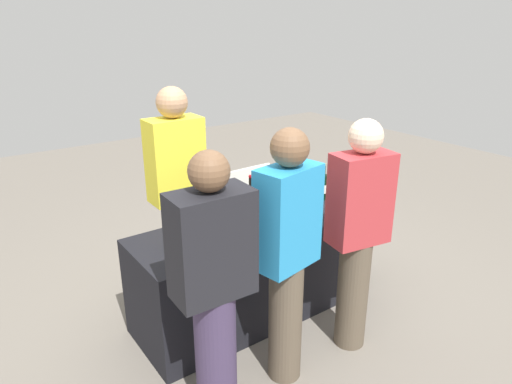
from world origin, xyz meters
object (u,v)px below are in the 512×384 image
wine_glass_1 (193,239)px  wine_glass_2 (242,223)px  wine_bottle_1 (251,201)px  wine_bottle_4 (323,187)px  server_pouring (177,190)px  wine_glass_0 (178,237)px  ice_bucket (191,230)px  guest_2 (358,230)px  wine_bottle_2 (279,199)px  menu_board (248,206)px  wine_bottle_0 (217,212)px  wine_bottle_3 (283,192)px  wine_glass_3 (312,203)px  guest_0 (213,284)px  guest_1 (287,252)px

wine_glass_1 → wine_glass_2: (0.38, 0.00, 0.01)m
wine_bottle_1 → wine_glass_2: 0.38m
wine_bottle_4 → server_pouring: server_pouring is taller
wine_bottle_1 → wine_glass_0: (-0.72, -0.21, -0.01)m
ice_bucket → guest_2: guest_2 is taller
wine_bottle_2 → menu_board: wine_bottle_2 is taller
wine_bottle_0 → wine_bottle_3: (0.65, 0.04, 0.00)m
wine_bottle_1 → wine_bottle_4: bearing=-6.5°
wine_bottle_3 → wine_glass_2: 0.65m
server_pouring → guest_2: bearing=118.7°
wine_glass_3 → guest_0: size_ratio=0.09×
wine_bottle_3 → guest_2: bearing=-94.9°
wine_bottle_0 → guest_2: size_ratio=0.19×
wine_bottle_2 → wine_glass_0: 0.95m
wine_bottle_2 → wine_glass_1: 0.89m
wine_bottle_2 → wine_bottle_3: (0.11, 0.09, 0.01)m
wine_glass_3 → wine_bottle_2: bearing=126.3°
wine_bottle_1 → ice_bucket: wine_bottle_1 is taller
wine_bottle_2 → wine_bottle_1: bearing=161.1°
wine_bottle_3 → guest_2: (-0.08, -0.87, 0.01)m
wine_bottle_1 → guest_1: 0.90m
guest_0 → guest_1: guest_1 is taller
wine_glass_0 → guest_2: (0.98, -0.65, 0.02)m
wine_glass_1 → guest_0: guest_0 is taller
server_pouring → guest_0: (-0.40, -1.21, -0.09)m
ice_bucket → menu_board: (1.19, 1.05, -0.46)m
wine_glass_1 → wine_glass_3: bearing=-0.7°
wine_bottle_3 → wine_glass_3: size_ratio=2.24×
wine_glass_2 → wine_bottle_4: bearing=11.4°
wine_glass_1 → wine_glass_3: (1.02, -0.01, 0.01)m
guest_2 → menu_board: guest_2 is taller
wine_glass_2 → guest_0: (-0.56, -0.55, -0.01)m
wine_bottle_2 → server_pouring: (-0.64, 0.46, 0.08)m
wine_bottle_0 → guest_0: size_ratio=0.20×
wine_bottle_4 → guest_1: size_ratio=0.19×
wine_bottle_2 → ice_bucket: (-0.83, -0.10, -0.00)m
ice_bucket → server_pouring: 0.60m
wine_bottle_3 → menu_board: bearing=74.1°
wine_glass_1 → guest_0: (-0.18, -0.55, 0.00)m
wine_glass_3 → server_pouring: server_pouring is taller
wine_bottle_3 → wine_glass_3: wine_bottle_3 is taller
wine_bottle_4 → server_pouring: bearing=157.5°
wine_glass_1 → wine_glass_0: bearing=141.1°
wine_glass_0 → guest_2: 1.17m
wine_glass_1 → wine_bottle_3: bearing=16.2°
wine_bottle_3 → guest_2: size_ratio=0.19×
wine_bottle_2 → wine_glass_1: size_ratio=2.27×
wine_bottle_1 → menu_board: size_ratio=0.40×
wine_glass_3 → guest_2: size_ratio=0.09×
wine_bottle_3 → ice_bucket: wine_bottle_3 is taller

